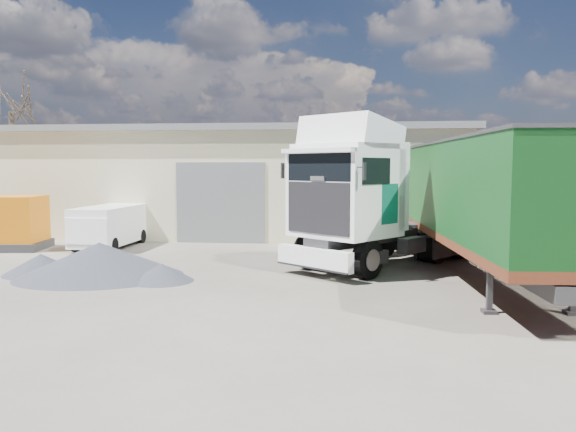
# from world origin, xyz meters

# --- Properties ---
(ground) EXTENTS (120.00, 120.00, 0.00)m
(ground) POSITION_xyz_m (0.00, 0.00, 0.00)
(ground) COLOR #2B2823
(ground) RESTS_ON ground
(warehouse) EXTENTS (30.60, 12.60, 5.42)m
(warehouse) POSITION_xyz_m (-6.00, 16.00, 2.66)
(warehouse) COLOR #C3BC96
(warehouse) RESTS_ON ground
(brick_boundary_wall) EXTENTS (0.35, 26.00, 2.50)m
(brick_boundary_wall) POSITION_xyz_m (11.50, 6.00, 1.25)
(brick_boundary_wall) COLOR brown
(brick_boundary_wall) RESTS_ON ground
(bare_tree) EXTENTS (4.00, 4.00, 9.60)m
(bare_tree) POSITION_xyz_m (-18.00, 20.00, 7.92)
(bare_tree) COLOR #382B21
(bare_tree) RESTS_ON ground
(tractor_unit) EXTENTS (6.84, 7.50, 5.04)m
(tractor_unit) POSITION_xyz_m (4.16, 4.34, 2.12)
(tractor_unit) COLOR black
(tractor_unit) RESTS_ON ground
(box_trailer) EXTENTS (3.38, 12.77, 4.20)m
(box_trailer) POSITION_xyz_m (7.64, 2.90, 2.56)
(box_trailer) COLOR #2D2D30
(box_trailer) RESTS_ON ground
(panel_van) EXTENTS (1.83, 4.30, 1.74)m
(panel_van) POSITION_xyz_m (-6.36, 8.01, 0.90)
(panel_van) COLOR black
(panel_van) RESTS_ON ground
(orange_skip) EXTENTS (3.77, 2.63, 2.20)m
(orange_skip) POSITION_xyz_m (-10.60, 7.12, 0.96)
(orange_skip) COLOR #2D2D30
(orange_skip) RESTS_ON ground
(gravel_heap) EXTENTS (6.87, 6.36, 1.07)m
(gravel_heap) POSITION_xyz_m (-4.08, 1.98, 0.49)
(gravel_heap) COLOR black
(gravel_heap) RESTS_ON ground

